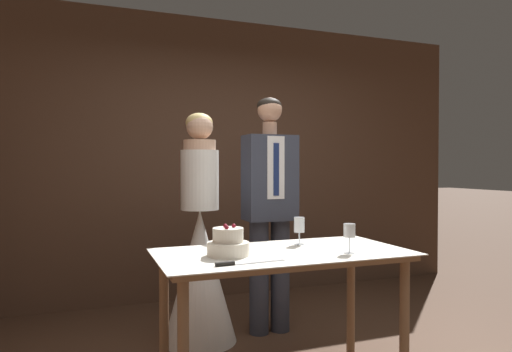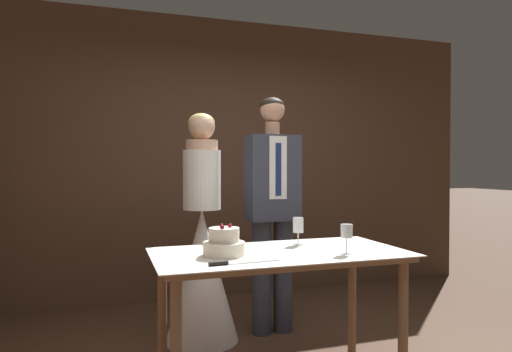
{
  "view_description": "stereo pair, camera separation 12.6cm",
  "coord_description": "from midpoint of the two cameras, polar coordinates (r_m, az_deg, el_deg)",
  "views": [
    {
      "loc": [
        -1.24,
        -2.29,
        1.3
      ],
      "look_at": [
        -0.17,
        0.57,
        1.24
      ],
      "focal_mm": 32.0,
      "sensor_mm": 36.0,
      "label": 1
    },
    {
      "loc": [
        -1.12,
        -2.33,
        1.3
      ],
      "look_at": [
        -0.17,
        0.57,
        1.24
      ],
      "focal_mm": 32.0,
      "sensor_mm": 36.0,
      "label": 2
    }
  ],
  "objects": [
    {
      "name": "wall_back",
      "position": [
        4.64,
        -5.82,
        2.22
      ],
      "size": [
        5.56,
        0.12,
        2.77
      ],
      "primitive_type": "cube",
      "color": "#513828",
      "rests_on": "ground_plane"
    },
    {
      "name": "cake_table",
      "position": [
        2.7,
        1.97,
        -11.44
      ],
      "size": [
        1.46,
        0.75,
        0.81
      ],
      "color": "#8E6B4C",
      "rests_on": "ground_plane"
    },
    {
      "name": "tiered_cake",
      "position": [
        2.55,
        -4.95,
        -8.45
      ],
      "size": [
        0.23,
        0.23,
        0.18
      ],
      "color": "silver",
      "rests_on": "cake_table"
    },
    {
      "name": "cake_knife",
      "position": [
        2.33,
        -3.97,
        -10.82
      ],
      "size": [
        0.38,
        0.05,
        0.02
      ],
      "rotation": [
        0.0,
        0.0,
        0.07
      ],
      "color": "silver",
      "rests_on": "cake_table"
    },
    {
      "name": "wine_glass_near",
      "position": [
        2.64,
        10.25,
        -6.93
      ],
      "size": [
        0.07,
        0.07,
        0.17
      ],
      "color": "silver",
      "rests_on": "cake_table"
    },
    {
      "name": "wine_glass_middle",
      "position": [
        2.9,
        4.18,
        -6.29
      ],
      "size": [
        0.07,
        0.07,
        0.17
      ],
      "color": "silver",
      "rests_on": "cake_table"
    },
    {
      "name": "bride",
      "position": [
        3.46,
        -8.08,
        -10.17
      ],
      "size": [
        0.54,
        0.54,
        1.7
      ],
      "color": "white",
      "rests_on": "ground_plane"
    },
    {
      "name": "groom",
      "position": [
        3.57,
        0.71,
        -3.5
      ],
      "size": [
        0.4,
        0.25,
        1.84
      ],
      "color": "#333847",
      "rests_on": "ground_plane"
    }
  ]
}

